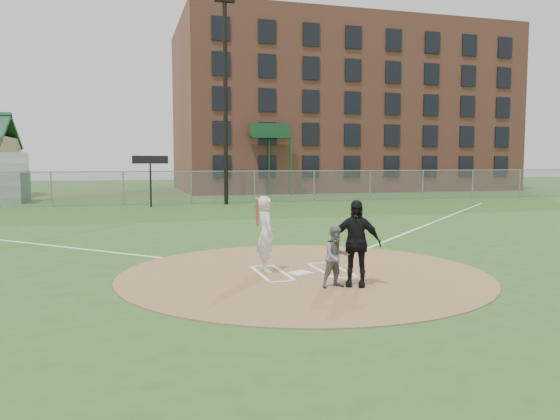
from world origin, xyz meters
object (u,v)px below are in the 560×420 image
object	(u,v)px
catcher	(336,257)
umpire	(355,243)
batter_at_plate	(266,234)
home_plate	(300,273)

from	to	relation	value
catcher	umpire	size ratio (longest dim) A/B	0.71
catcher	batter_at_plate	bearing A→B (deg)	109.33
umpire	batter_at_plate	distance (m)	2.36
umpire	batter_at_plate	xyz separation A→B (m)	(-1.40, 1.90, -0.00)
batter_at_plate	umpire	bearing A→B (deg)	-53.62
home_plate	catcher	size ratio (longest dim) A/B	0.34
catcher	umpire	world-z (taller)	umpire
catcher	batter_at_plate	xyz separation A→B (m)	(-0.99, 1.90, 0.26)
home_plate	umpire	xyz separation A→B (m)	(0.70, -1.48, 0.87)
batter_at_plate	home_plate	bearing A→B (deg)	-31.01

